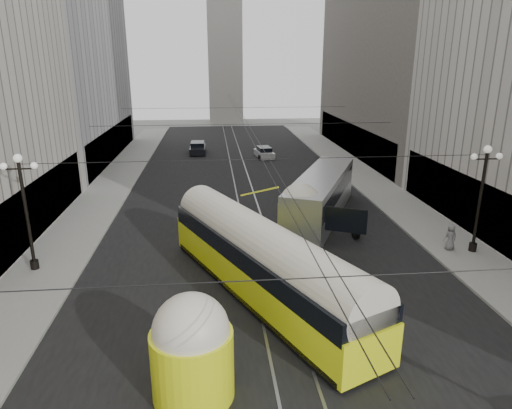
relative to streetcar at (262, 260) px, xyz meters
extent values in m
cube|color=black|center=(0.50, 18.38, -1.89)|extent=(20.00, 85.00, 0.02)
cube|color=gray|center=(-11.50, 21.88, -1.82)|extent=(4.00, 72.00, 0.15)
cube|color=gray|center=(12.50, 21.88, -1.82)|extent=(4.00, 72.00, 0.15)
cube|color=gray|center=(-0.25, 18.38, -1.89)|extent=(0.12, 85.00, 0.04)
cube|color=gray|center=(1.25, 18.38, -1.89)|extent=(0.12, 85.00, 0.04)
cube|color=black|center=(-13.55, 9.88, 0.11)|extent=(0.10, 18.00, 3.60)
cube|color=#999999|center=(-19.50, 33.88, 12.11)|extent=(12.00, 28.00, 28.00)
cube|color=black|center=(-13.55, 33.88, 0.11)|extent=(0.10, 25.20, 3.60)
cube|color=black|center=(14.55, 7.88, 0.11)|extent=(0.10, 18.00, 3.60)
cube|color=#514C47|center=(20.50, 33.88, 14.11)|extent=(12.00, 32.00, 32.00)
cube|color=black|center=(14.55, 33.88, 0.11)|extent=(0.10, 28.80, 3.60)
cube|color=#B2AFA8|center=(0.50, 65.88, 10.11)|extent=(6.00, 6.00, 24.00)
cylinder|color=black|center=(-12.10, 3.88, 1.26)|extent=(0.18, 0.18, 6.00)
cylinder|color=black|center=(-12.10, 3.88, -1.49)|extent=(0.44, 0.44, 0.50)
cylinder|color=black|center=(-12.10, 3.88, 3.86)|extent=(1.60, 0.08, 0.08)
sphere|color=white|center=(-12.10, 3.88, 4.41)|extent=(0.44, 0.44, 0.44)
sphere|color=white|center=(-12.85, 3.88, 4.01)|extent=(0.36, 0.36, 0.36)
sphere|color=white|center=(-11.35, 3.88, 4.01)|extent=(0.36, 0.36, 0.36)
cylinder|color=black|center=(13.10, 3.88, 1.26)|extent=(0.18, 0.18, 6.00)
cylinder|color=black|center=(13.10, 3.88, -1.49)|extent=(0.44, 0.44, 0.50)
cylinder|color=black|center=(13.10, 3.88, 3.86)|extent=(1.60, 0.08, 0.08)
sphere|color=white|center=(13.10, 3.88, 4.41)|extent=(0.44, 0.44, 0.44)
sphere|color=white|center=(12.35, 3.88, 4.01)|extent=(0.36, 0.36, 0.36)
sphere|color=white|center=(13.85, 3.88, 4.01)|extent=(0.36, 0.36, 0.36)
cylinder|color=black|center=(0.50, -10.12, 4.11)|extent=(25.00, 0.03, 0.03)
cylinder|color=black|center=(0.50, 3.88, 4.11)|extent=(25.00, 0.03, 0.03)
cylinder|color=black|center=(0.50, 17.88, 4.11)|extent=(25.00, 0.03, 0.03)
cylinder|color=black|center=(0.50, 31.88, 4.11)|extent=(25.00, 0.03, 0.03)
cylinder|color=black|center=(0.50, 21.88, 3.91)|extent=(0.03, 72.00, 0.03)
cylinder|color=black|center=(0.90, 21.88, 3.91)|extent=(0.03, 72.00, 0.03)
cube|color=#F0FF16|center=(0.00, 0.00, -0.76)|extent=(8.86, 14.86, 1.83)
cube|color=black|center=(0.00, 0.00, -1.62)|extent=(8.67, 14.45, 0.32)
cube|color=black|center=(0.00, 0.00, 0.42)|extent=(8.78, 14.66, 0.92)
cylinder|color=silver|center=(0.00, 0.00, 0.74)|extent=(8.47, 14.52, 2.48)
cylinder|color=#F0FF16|center=(-3.12, -6.75, -0.66)|extent=(2.80, 2.80, 2.48)
sphere|color=silver|center=(-3.12, -6.75, 0.64)|extent=(2.58, 2.58, 2.58)
cylinder|color=#F0FF16|center=(3.12, 6.75, -0.66)|extent=(2.80, 2.80, 2.48)
sphere|color=silver|center=(3.12, 6.75, 0.64)|extent=(2.58, 2.58, 2.58)
sphere|color=#FFF2BF|center=(-3.60, -7.79, -0.98)|extent=(0.36, 0.36, 0.36)
cube|color=#AFB1B5|center=(5.51, 11.16, -0.24)|extent=(7.82, 12.76, 3.21)
cube|color=black|center=(5.51, 11.16, 0.30)|extent=(7.65, 12.36, 1.18)
cube|color=black|center=(5.51, 4.79, 0.14)|extent=(2.27, 1.12, 1.50)
cylinder|color=black|center=(4.18, 6.86, -1.36)|extent=(0.30, 1.07, 1.07)
cylinder|color=black|center=(6.85, 6.86, -1.36)|extent=(0.30, 1.07, 1.07)
cylinder|color=black|center=(4.18, 15.45, -1.36)|extent=(0.30, 1.07, 1.07)
cylinder|color=black|center=(6.85, 15.45, -1.36)|extent=(0.30, 1.07, 1.07)
cube|color=silver|center=(3.90, 33.24, -1.46)|extent=(2.17, 4.21, 0.71)
cube|color=black|center=(3.90, 33.24, -0.96)|extent=(1.74, 2.39, 0.67)
cylinder|color=black|center=(3.15, 31.87, -1.61)|extent=(0.22, 0.57, 0.57)
cylinder|color=black|center=(4.64, 31.87, -1.61)|extent=(0.22, 0.57, 0.57)
cylinder|color=black|center=(3.15, 34.61, -1.61)|extent=(0.22, 0.57, 0.57)
cylinder|color=black|center=(4.64, 34.61, -1.61)|extent=(0.22, 0.57, 0.57)
cube|color=black|center=(-4.02, 36.54, -1.41)|extent=(1.88, 4.54, 0.80)
cube|color=black|center=(-4.02, 36.54, -0.84)|extent=(1.65, 2.50, 0.76)
cylinder|color=black|center=(-4.86, 35.00, -1.57)|extent=(0.22, 0.65, 0.65)
cylinder|color=black|center=(-3.18, 35.00, -1.57)|extent=(0.22, 0.65, 0.65)
cylinder|color=black|center=(-4.86, 38.08, -1.57)|extent=(0.22, 0.65, 0.65)
cylinder|color=black|center=(-3.18, 38.08, -1.57)|extent=(0.22, 0.65, 0.65)
imported|color=slate|center=(11.82, 4.23, -0.94)|extent=(0.81, 0.53, 1.60)
camera|label=1|loc=(-2.25, -19.94, 9.15)|focal=32.00mm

